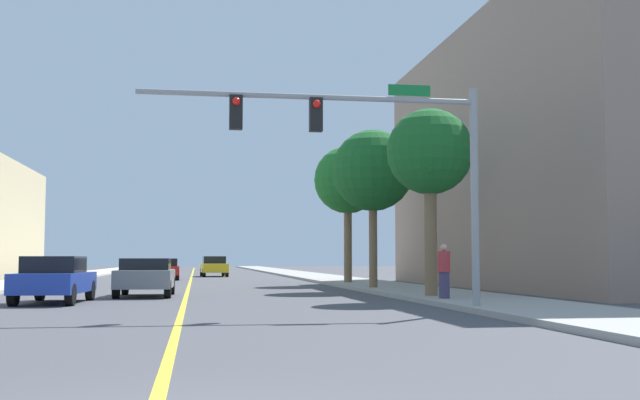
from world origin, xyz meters
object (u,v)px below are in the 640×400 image
(traffic_signal_mast, at_px, (372,142))
(palm_mid, at_px, (373,171))
(car_blue, at_px, (54,279))
(car_yellow, at_px, (214,266))
(pedestrian, at_px, (444,271))
(palm_near, at_px, (430,154))
(car_red, at_px, (164,269))
(palm_far, at_px, (348,181))
(car_gray, at_px, (146,276))

(traffic_signal_mast, xyz_separation_m, palm_mid, (2.99, 12.90, 0.75))
(traffic_signal_mast, relative_size, car_blue, 2.04)
(car_yellow, height_order, pedestrian, pedestrian)
(car_yellow, bearing_deg, palm_near, -82.85)
(traffic_signal_mast, distance_m, car_red, 32.60)
(palm_near, bearing_deg, palm_far, 89.15)
(car_yellow, distance_m, car_gray, 31.65)
(palm_near, distance_m, car_gray, 10.88)
(car_gray, relative_size, car_blue, 0.97)
(traffic_signal_mast, distance_m, pedestrian, 5.73)
(traffic_signal_mast, xyz_separation_m, pedestrian, (3.02, 3.58, -3.31))
(car_red, xyz_separation_m, car_blue, (-2.20, -26.20, 0.01))
(car_yellow, xyz_separation_m, pedestrian, (6.00, -37.37, 0.17))
(pedestrian, bearing_deg, car_blue, 115.98)
(palm_near, bearing_deg, car_yellow, 99.81)
(palm_near, xyz_separation_m, palm_far, (0.22, 15.03, 0.62))
(palm_mid, bearing_deg, palm_far, 86.97)
(palm_far, distance_m, car_gray, 15.21)
(car_gray, height_order, car_blue, car_blue)
(palm_near, xyz_separation_m, palm_mid, (-0.18, 7.52, 0.27))
(car_yellow, relative_size, car_gray, 1.13)
(palm_mid, height_order, car_blue, palm_mid)
(car_blue, bearing_deg, pedestrian, -7.07)
(palm_near, distance_m, car_red, 28.35)
(palm_far, bearing_deg, palm_near, -90.85)
(car_red, bearing_deg, car_yellow, 67.84)
(palm_near, height_order, palm_far, palm_far)
(car_gray, xyz_separation_m, pedestrian, (9.11, -5.87, 0.23))
(car_red, relative_size, pedestrian, 2.69)
(traffic_signal_mast, bearing_deg, car_yellow, 94.17)
(car_red, distance_m, car_blue, 26.30)
(car_blue, xyz_separation_m, pedestrian, (11.55, -2.00, 0.22))
(palm_far, distance_m, pedestrian, 17.40)
(car_yellow, bearing_deg, palm_far, -75.43)
(palm_mid, height_order, car_red, palm_mid)
(car_yellow, bearing_deg, car_blue, -101.57)
(car_gray, bearing_deg, traffic_signal_mast, -56.48)
(palm_mid, distance_m, car_blue, 14.30)
(palm_mid, distance_m, car_red, 21.50)
(car_red, xyz_separation_m, car_yellow, (3.35, 9.17, 0.06))
(car_red, bearing_deg, traffic_signal_mast, -80.82)
(car_yellow, height_order, car_blue, car_yellow)
(car_red, bearing_deg, car_blue, -96.88)
(traffic_signal_mast, distance_m, car_blue, 10.78)
(car_red, bearing_deg, palm_far, -51.57)
(car_gray, bearing_deg, car_yellow, 85.10)
(car_yellow, bearing_deg, car_gray, -98.29)
(traffic_signal_mast, xyz_separation_m, car_gray, (-6.09, 9.45, -3.54))
(palm_near, relative_size, pedestrian, 3.76)
(palm_near, distance_m, palm_far, 15.04)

